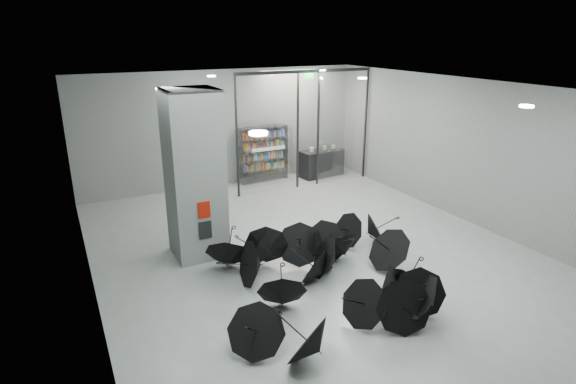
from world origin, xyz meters
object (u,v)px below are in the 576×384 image
column (194,175)px  umbrella_cluster (330,274)px  bookshelf (263,154)px  shop_counter (322,163)px

column → umbrella_cluster: bearing=-54.9°
bookshelf → umbrella_cluster: (-1.84, -7.61, -0.69)m
column → bookshelf: size_ratio=2.00×
bookshelf → umbrella_cluster: size_ratio=0.35×
umbrella_cluster → bookshelf: bearing=76.4°
bookshelf → shop_counter: bookshelf is taller
column → shop_counter: (6.05, 4.29, -1.50)m
column → shop_counter: bearing=35.3°
bookshelf → shop_counter: (2.20, -0.46, -0.50)m
column → bookshelf: column is taller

